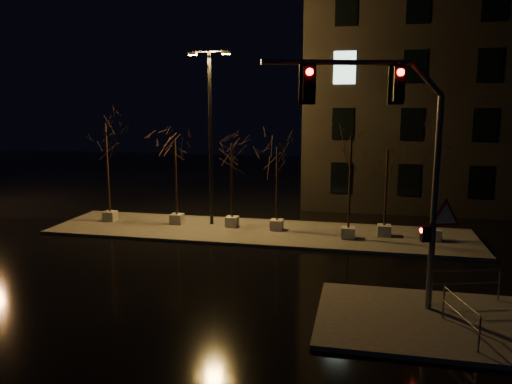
# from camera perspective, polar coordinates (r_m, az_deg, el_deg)

# --- Properties ---
(ground) EXTENTS (90.00, 90.00, 0.00)m
(ground) POSITION_cam_1_polar(r_m,az_deg,el_deg) (20.64, -3.29, -8.91)
(ground) COLOR black
(ground) RESTS_ON ground
(median) EXTENTS (22.00, 5.00, 0.15)m
(median) POSITION_cam_1_polar(r_m,az_deg,el_deg) (26.20, 0.20, -4.59)
(median) COLOR #4A4842
(median) RESTS_ON ground
(sidewalk_corner) EXTENTS (7.00, 5.00, 0.15)m
(sidewalk_corner) POSITION_cam_1_polar(r_m,az_deg,el_deg) (16.83, 19.39, -13.75)
(sidewalk_corner) COLOR #4A4842
(sidewalk_corner) RESTS_ON ground
(building) EXTENTS (25.00, 12.00, 15.00)m
(building) POSITION_cam_1_polar(r_m,az_deg,el_deg) (37.83, 25.97, 10.29)
(building) COLOR black
(building) RESTS_ON ground
(tree_0) EXTENTS (1.80, 1.80, 5.64)m
(tree_0) POSITION_cam_1_polar(r_m,az_deg,el_deg) (28.84, -16.72, 5.13)
(tree_0) COLOR #ADABA2
(tree_0) RESTS_ON median
(tree_1) EXTENTS (1.80, 1.80, 4.79)m
(tree_1) POSITION_cam_1_polar(r_m,az_deg,el_deg) (27.34, -9.21, 3.82)
(tree_1) COLOR #ADABA2
(tree_1) RESTS_ON median
(tree_2) EXTENTS (1.80, 1.80, 4.60)m
(tree_2) POSITION_cam_1_polar(r_m,az_deg,el_deg) (26.41, -2.81, 3.40)
(tree_2) COLOR #ADABA2
(tree_2) RESTS_ON median
(tree_3) EXTENTS (1.80, 1.80, 4.48)m
(tree_3) POSITION_cam_1_polar(r_m,az_deg,el_deg) (25.70, 2.44, 3.01)
(tree_3) COLOR #ADABA2
(tree_3) RESTS_ON median
(tree_4) EXTENTS (1.80, 1.80, 4.97)m
(tree_4) POSITION_cam_1_polar(r_m,az_deg,el_deg) (24.45, 10.76, 3.36)
(tree_4) COLOR #ADABA2
(tree_4) RESTS_ON median
(tree_5) EXTENTS (1.80, 1.80, 4.46)m
(tree_5) POSITION_cam_1_polar(r_m,az_deg,el_deg) (25.36, 14.73, 2.56)
(tree_5) COLOR #ADABA2
(tree_5) RESTS_ON median
(tree_6) EXTENTS (1.80, 1.80, 5.78)m
(tree_6) POSITION_cam_1_polar(r_m,az_deg,el_deg) (25.07, 20.23, 4.49)
(tree_6) COLOR #ADABA2
(tree_6) RESTS_ON median
(traffic_signal_mast) EXTENTS (6.18, 1.93, 7.83)m
(traffic_signal_mast) POSITION_cam_1_polar(r_m,az_deg,el_deg) (15.88, 15.92, 4.57)
(traffic_signal_mast) COLOR slate
(traffic_signal_mast) RESTS_ON sidewalk_corner
(streetlight_main) EXTENTS (2.32, 0.35, 9.29)m
(streetlight_main) POSITION_cam_1_polar(r_m,az_deg,el_deg) (26.95, -5.25, 7.49)
(streetlight_main) COLOR black
(streetlight_main) RESTS_ON median
(guard_rail_a) EXTENTS (2.45, 0.77, 1.10)m
(guard_rail_a) POSITION_cam_1_polar(r_m,az_deg,el_deg) (18.31, 22.66, -9.34)
(guard_rail_a) COLOR slate
(guard_rail_a) RESTS_ON sidewalk_corner
(guard_rail_b) EXTENTS (0.66, 2.13, 1.05)m
(guard_rail_b) POSITION_cam_1_polar(r_m,az_deg,el_deg) (15.81, 22.33, -12.57)
(guard_rail_b) COLOR slate
(guard_rail_b) RESTS_ON sidewalk_corner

